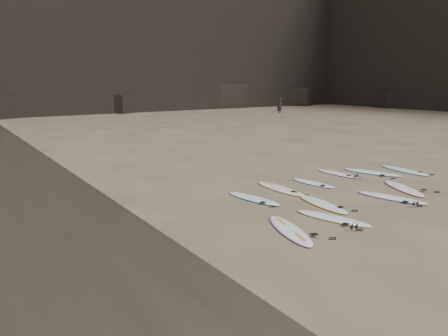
# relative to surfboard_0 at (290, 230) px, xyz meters

# --- Properties ---
(ground) EXTENTS (240.00, 240.00, 0.00)m
(ground) POSITION_rel_surfboard_0_xyz_m (3.83, 0.96, -0.05)
(ground) COLOR #897559
(ground) RESTS_ON ground
(surfboard_0) EXTENTS (1.51, 2.83, 0.10)m
(surfboard_0) POSITION_rel_surfboard_0_xyz_m (0.00, 0.00, 0.00)
(surfboard_0) COLOR white
(surfboard_0) RESTS_ON ground
(surfboard_1) EXTENTS (1.29, 2.63, 0.09)m
(surfboard_1) POSITION_rel_surfboard_0_xyz_m (1.90, 0.10, -0.00)
(surfboard_1) COLOR white
(surfboard_1) RESTS_ON ground
(surfboard_2) EXTENTS (1.04, 2.71, 0.10)m
(surfboard_2) POSITION_rel_surfboard_0_xyz_m (2.80, 1.43, -0.00)
(surfboard_2) COLOR white
(surfboard_2) RESTS_ON ground
(surfboard_3) EXTENTS (1.25, 2.72, 0.10)m
(surfboard_3) POSITION_rel_surfboard_0_xyz_m (5.56, 0.60, -0.00)
(surfboard_3) COLOR white
(surfboard_3) RESTS_ON ground
(surfboard_4) EXTENTS (1.72, 2.74, 0.10)m
(surfboard_4) POSITION_rel_surfboard_0_xyz_m (7.17, 1.21, -0.00)
(surfboard_4) COLOR white
(surfboard_4) RESTS_ON ground
(surfboard_5) EXTENTS (1.01, 2.56, 0.09)m
(surfboard_5) POSITION_rel_surfboard_0_xyz_m (1.20, 3.33, -0.00)
(surfboard_5) COLOR white
(surfboard_5) RESTS_ON ground
(surfboard_6) EXTENTS (0.72, 2.81, 0.10)m
(surfboard_6) POSITION_rel_surfboard_0_xyz_m (2.98, 3.91, 0.00)
(surfboard_6) COLOR white
(surfboard_6) RESTS_ON ground
(surfboard_7) EXTENTS (0.75, 2.30, 0.08)m
(surfboard_7) POSITION_rel_surfboard_0_xyz_m (4.79, 3.88, -0.01)
(surfboard_7) COLOR white
(surfboard_7) RESTS_ON ground
(surfboard_8) EXTENTS (0.67, 2.48, 0.09)m
(surfboard_8) POSITION_rel_surfboard_0_xyz_m (7.10, 4.63, -0.01)
(surfboard_8) COLOR white
(surfboard_8) RESTS_ON ground
(surfboard_9) EXTENTS (1.46, 2.85, 0.10)m
(surfboard_9) POSITION_rel_surfboard_0_xyz_m (8.63, 3.87, 0.00)
(surfboard_9) COLOR white
(surfboard_9) RESTS_ON ground
(surfboard_10) EXTENTS (0.95, 2.80, 0.10)m
(surfboard_10) POSITION_rel_surfboard_0_xyz_m (10.32, 3.32, -0.00)
(surfboard_10) COLOR white
(surfboard_10) RESTS_ON ground
(person_a) EXTENTS (0.82, 0.79, 1.89)m
(person_a) POSITION_rel_surfboard_0_xyz_m (28.74, 34.05, 0.90)
(person_a) COLOR black
(person_a) RESTS_ON ground
(person_b) EXTENTS (0.94, 0.89, 1.54)m
(person_b) POSITION_rel_surfboard_0_xyz_m (30.99, 36.72, 0.72)
(person_b) COLOR black
(person_b) RESTS_ON ground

